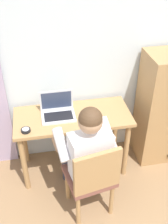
# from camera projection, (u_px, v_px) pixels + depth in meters

# --- Properties ---
(wall_back) EXTENTS (4.80, 0.05, 2.50)m
(wall_back) POSITION_uv_depth(u_px,v_px,m) (87.00, 55.00, 2.81)
(wall_back) COLOR silver
(wall_back) RESTS_ON ground_plane
(desk) EXTENTS (1.20, 0.53, 0.75)m
(desk) POSITION_uv_depth(u_px,v_px,m) (73.00, 125.00, 2.87)
(desk) COLOR tan
(desk) RESTS_ON ground_plane
(dresser) EXTENTS (0.64, 0.46, 1.31)m
(dresser) POSITION_uv_depth(u_px,v_px,m) (168.00, 108.00, 3.07)
(dresser) COLOR tan
(dresser) RESTS_ON ground_plane
(chair) EXTENTS (0.48, 0.47, 0.89)m
(chair) POSITION_uv_depth(u_px,v_px,m) (92.00, 177.00, 2.46)
(chair) COLOR brown
(chair) RESTS_ON ground_plane
(person_seated) EXTENTS (0.60, 0.63, 1.20)m
(person_seated) POSITION_uv_depth(u_px,v_px,m) (85.00, 149.00, 2.50)
(person_seated) COLOR #33384C
(person_seated) RESTS_ON ground_plane
(laptop) EXTENTS (0.34, 0.25, 0.24)m
(laptop) POSITION_uv_depth(u_px,v_px,m) (58.00, 111.00, 2.78)
(laptop) COLOR silver
(laptop) RESTS_ON desk
(computer_mouse) EXTENTS (0.09, 0.12, 0.03)m
(computer_mouse) POSITION_uv_depth(u_px,v_px,m) (89.00, 115.00, 2.78)
(computer_mouse) COLOR black
(computer_mouse) RESTS_ON desk
(desk_clock) EXTENTS (0.09, 0.09, 0.03)m
(desk_clock) POSITION_uv_depth(u_px,v_px,m) (26.00, 130.00, 2.58)
(desk_clock) COLOR black
(desk_clock) RESTS_ON desk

